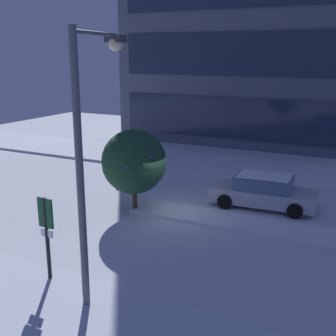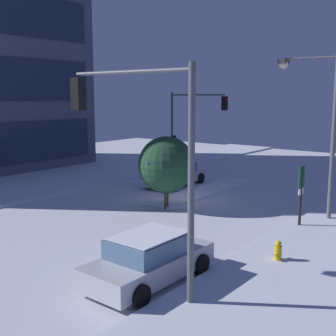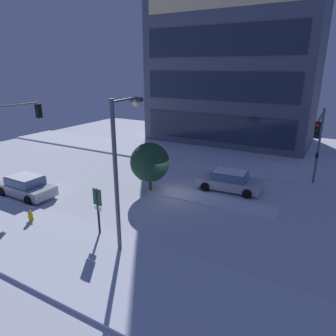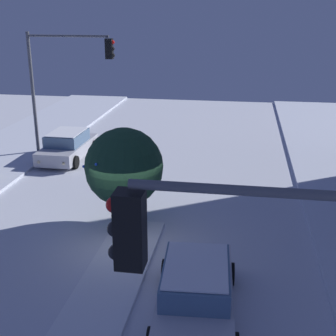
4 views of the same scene
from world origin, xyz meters
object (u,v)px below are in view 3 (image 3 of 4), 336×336
object	(u,v)px
traffic_light_corner_far_right	(319,138)
decorated_tree_median	(150,162)
car_far	(229,181)
car_near	(26,186)
traffic_light_corner_near_left	(10,133)
street_lamp_arched	(123,153)
parking_info_sign	(98,206)
fire_hydrant	(31,217)

from	to	relation	value
traffic_light_corner_far_right	decorated_tree_median	size ratio (longest dim) A/B	1.61
car_far	traffic_light_corner_far_right	bearing A→B (deg)	-159.39
car_near	traffic_light_corner_near_left	distance (m)	3.88
car_far	street_lamp_arched	world-z (taller)	street_lamp_arched
traffic_light_corner_far_right	decorated_tree_median	bearing A→B (deg)	-61.84
car_far	car_near	bearing A→B (deg)	30.18
traffic_light_corner_far_right	parking_info_sign	size ratio (longest dim) A/B	2.18
fire_hydrant	street_lamp_arched	bearing A→B (deg)	9.47
fire_hydrant	decorated_tree_median	world-z (taller)	decorated_tree_median
traffic_light_corner_near_left	parking_info_sign	size ratio (longest dim) A/B	2.40
parking_info_sign	car_near	bearing A→B (deg)	81.63
traffic_light_corner_far_right	street_lamp_arched	world-z (taller)	street_lamp_arched
car_far	parking_info_sign	bearing A→B (deg)	63.97
fire_hydrant	parking_info_sign	size ratio (longest dim) A/B	0.30
traffic_light_corner_near_left	street_lamp_arched	bearing A→B (deg)	-97.23
street_lamp_arched	car_near	bearing A→B (deg)	72.99
decorated_tree_median	traffic_light_corner_near_left	bearing A→B (deg)	-146.63
street_lamp_arched	parking_info_sign	distance (m)	3.60
fire_hydrant	traffic_light_corner_near_left	bearing A→B (deg)	151.51
parking_info_sign	car_far	bearing A→B (deg)	-19.98
parking_info_sign	decorated_tree_median	size ratio (longest dim) A/B	0.74
street_lamp_arched	car_far	bearing A→B (deg)	-21.59
car_far	traffic_light_corner_near_left	xyz separation A→B (m)	(-12.81, -8.30, 3.83)
fire_hydrant	decorated_tree_median	xyz separation A→B (m)	(3.48, 7.54, 1.87)
car_far	traffic_light_corner_far_right	world-z (taller)	traffic_light_corner_far_right
street_lamp_arched	fire_hydrant	world-z (taller)	street_lamp_arched
fire_hydrant	parking_info_sign	distance (m)	4.71
parking_info_sign	decorated_tree_median	distance (m)	6.66
fire_hydrant	decorated_tree_median	bearing A→B (deg)	65.19
fire_hydrant	car_far	bearing A→B (deg)	51.64
fire_hydrant	decorated_tree_median	size ratio (longest dim) A/B	0.22
traffic_light_corner_near_left	street_lamp_arched	size ratio (longest dim) A/B	0.87
car_far	decorated_tree_median	xyz separation A→B (m)	(-4.96, -3.13, 1.55)
car_far	decorated_tree_median	world-z (taller)	decorated_tree_median
traffic_light_corner_far_right	fire_hydrant	size ratio (longest dim) A/B	7.29
traffic_light_corner_near_left	decorated_tree_median	distance (m)	9.67
parking_info_sign	decorated_tree_median	xyz separation A→B (m)	(-0.92, 6.58, 0.52)
car_far	fire_hydrant	distance (m)	13.62
traffic_light_corner_far_right	street_lamp_arched	distance (m)	14.29
traffic_light_corner_far_right	traffic_light_corner_near_left	bearing A→B (deg)	-59.52
traffic_light_corner_near_left	traffic_light_corner_far_right	distance (m)	21.11
traffic_light_corner_near_left	decorated_tree_median	size ratio (longest dim) A/B	1.77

